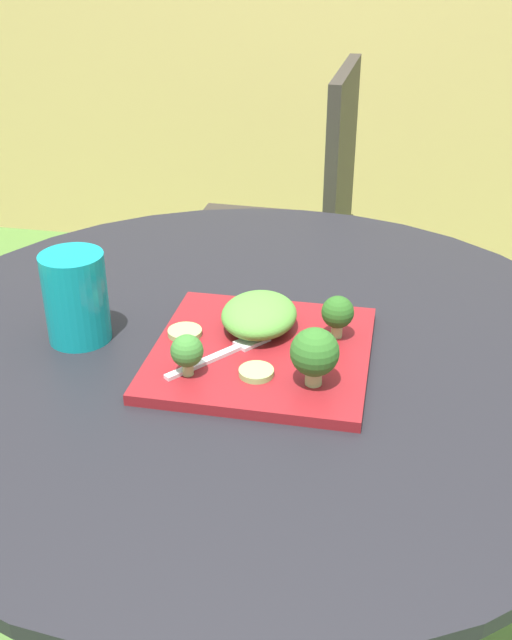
% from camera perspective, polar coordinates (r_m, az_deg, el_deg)
% --- Properties ---
extents(bamboo_fence, '(8.00, 0.08, 1.32)m').
position_cam_1_polar(bamboo_fence, '(2.93, 7.96, 17.21)').
color(bamboo_fence, tan).
rests_on(bamboo_fence, ground_plane).
extents(patio_table, '(0.99, 0.99, 0.73)m').
position_cam_1_polar(patio_table, '(1.13, -0.38, -11.76)').
color(patio_table, black).
rests_on(patio_table, ground_plane).
extents(patio_chair, '(0.45, 0.45, 0.90)m').
position_cam_1_polar(patio_chair, '(2.01, 3.17, 8.23)').
color(patio_chair, '#332D28').
rests_on(patio_chair, ground_plane).
extents(salad_plate, '(0.27, 0.27, 0.01)m').
position_cam_1_polar(salad_plate, '(0.94, 0.44, -2.49)').
color(salad_plate, maroon).
rests_on(salad_plate, patio_table).
extents(drinking_glass, '(0.08, 0.08, 0.12)m').
position_cam_1_polar(drinking_glass, '(0.99, -13.53, 1.35)').
color(drinking_glass, '#0F8C93').
rests_on(drinking_glass, patio_table).
extents(fork, '(0.11, 0.13, 0.00)m').
position_cam_1_polar(fork, '(0.93, -2.17, -2.42)').
color(fork, silver).
rests_on(fork, salad_plate).
extents(lettuce_mound, '(0.10, 0.12, 0.04)m').
position_cam_1_polar(lettuce_mound, '(0.97, 0.26, 0.46)').
color(lettuce_mound, '#519338').
rests_on(lettuce_mound, salad_plate).
extents(broccoli_floret_0, '(0.04, 0.04, 0.05)m').
position_cam_1_polar(broccoli_floret_0, '(0.88, -5.28, -2.42)').
color(broccoli_floret_0, '#99B770').
rests_on(broccoli_floret_0, salad_plate).
extents(broccoli_floret_1, '(0.06, 0.06, 0.07)m').
position_cam_1_polar(broccoli_floret_1, '(0.85, 4.49, -2.53)').
color(broccoli_floret_1, '#99B770').
rests_on(broccoli_floret_1, salad_plate).
extents(broccoli_floret_2, '(0.04, 0.04, 0.06)m').
position_cam_1_polar(broccoli_floret_2, '(0.95, 6.25, 0.52)').
color(broccoli_floret_2, '#99B770').
rests_on(broccoli_floret_2, salad_plate).
extents(cucumber_slice_0, '(0.04, 0.04, 0.01)m').
position_cam_1_polar(cucumber_slice_0, '(0.88, 0.02, -4.01)').
color(cucumber_slice_0, '#8EB766').
rests_on(cucumber_slice_0, salad_plate).
extents(cucumber_slice_1, '(0.04, 0.04, 0.01)m').
position_cam_1_polar(cucumber_slice_1, '(0.97, -5.45, -0.94)').
color(cucumber_slice_1, '#8EB766').
rests_on(cucumber_slice_1, salad_plate).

